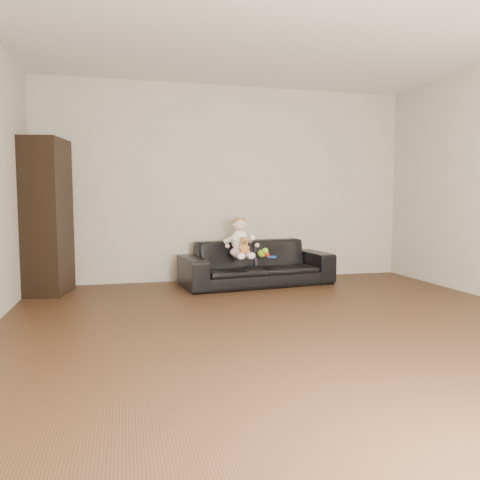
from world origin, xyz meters
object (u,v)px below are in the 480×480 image
object	(u,v)px
toy_blue_disc	(272,257)
sofa	(257,263)
teddy_bear	(244,246)
toy_green	(262,253)
baby	(240,240)
cabinet	(46,217)
toy_rattle	(267,255)

from	to	relation	value
toy_blue_disc	sofa	bearing A→B (deg)	129.37
teddy_bear	sofa	bearing A→B (deg)	44.03
toy_green	toy_blue_disc	world-z (taller)	toy_green
toy_green	baby	bearing A→B (deg)	177.98
teddy_bear	toy_blue_disc	bearing A→B (deg)	8.20
sofa	toy_green	size ratio (longest dim) A/B	14.32
toy_blue_disc	cabinet	bearing A→B (deg)	175.23
teddy_bear	toy_green	world-z (taller)	teddy_bear
cabinet	toy_blue_disc	world-z (taller)	cabinet
sofa	toy_blue_disc	xyz separation A→B (m)	(0.14, -0.18, 0.10)
sofa	toy_blue_disc	bearing A→B (deg)	-57.88
toy_green	teddy_bear	bearing A→B (deg)	-151.90
teddy_bear	toy_blue_disc	world-z (taller)	teddy_bear
sofa	toy_rattle	xyz separation A→B (m)	(0.09, -0.16, 0.12)
cabinet	toy_green	bearing A→B (deg)	7.58
cabinet	toy_green	size ratio (longest dim) A/B	13.33
toy_rattle	toy_blue_disc	xyz separation A→B (m)	(0.05, -0.01, -0.02)
teddy_bear	toy_green	bearing A→B (deg)	23.86
sofa	cabinet	xyz separation A→B (m)	(-2.51, 0.04, 0.61)
cabinet	toy_rattle	bearing A→B (deg)	6.62
baby	toy_blue_disc	distance (m)	0.45
teddy_bear	cabinet	bearing A→B (deg)	168.14
baby	toy_green	world-z (taller)	baby
toy_green	sofa	bearing A→B (deg)	107.95
baby	toy_green	distance (m)	0.33
sofa	toy_rattle	world-z (taller)	sofa
baby	toy_green	bearing A→B (deg)	-18.27
baby	toy_blue_disc	xyz separation A→B (m)	(0.39, -0.07, -0.22)
teddy_bear	toy_rattle	xyz separation A→B (m)	(0.32, 0.10, -0.13)
toy_green	toy_blue_disc	xyz separation A→B (m)	(0.11, -0.06, -0.04)
cabinet	baby	distance (m)	2.29
sofa	toy_blue_disc	size ratio (longest dim) A/B	16.64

